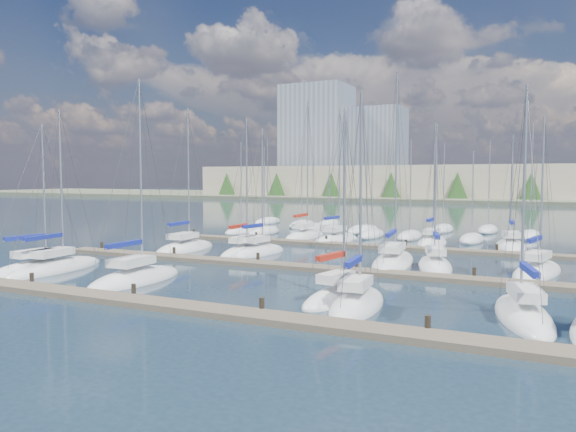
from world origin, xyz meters
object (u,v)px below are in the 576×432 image
at_px(sailboat_k, 393,262).
at_px(sailboat_l, 435,266).
at_px(sailboat_m, 537,272).
at_px(sailboat_h, 185,248).
at_px(sailboat_p, 432,243).
at_px(sailboat_q, 511,246).
at_px(sailboat_a, 38,269).
at_px(sailboat_o, 336,239).
at_px(sailboat_f, 523,315).
at_px(sailboat_d, 339,297).
at_px(sailboat_i, 244,252).
at_px(sailboat_b, 56,268).
at_px(sailboat_n, 305,236).
at_px(sailboat_j, 259,252).
at_px(sailboat_e, 357,304).
at_px(sailboat_c, 136,279).

xyz_separation_m(sailboat_k, sailboat_l, (3.28, -0.58, -0.00)).
bearing_deg(sailboat_m, sailboat_h, -169.01).
bearing_deg(sailboat_p, sailboat_q, 1.42).
xyz_separation_m(sailboat_a, sailboat_o, (12.24, 26.75, 0.01)).
height_order(sailboat_p, sailboat_f, sailboat_p).
xyz_separation_m(sailboat_d, sailboat_a, (-22.52, -0.49, -0.01)).
height_order(sailboat_i, sailboat_h, sailboat_h).
distance_m(sailboat_b, sailboat_h, 13.40).
relative_size(sailboat_n, sailboat_l, 1.40).
height_order(sailboat_j, sailboat_m, sailboat_j).
bearing_deg(sailboat_k, sailboat_p, 82.36).
bearing_deg(sailboat_k, sailboat_b, -154.59).
bearing_deg(sailboat_e, sailboat_j, 126.63).
distance_m(sailboat_a, sailboat_h, 14.35).
bearing_deg(sailboat_o, sailboat_p, 15.80).
distance_m(sailboat_d, sailboat_m, 16.66).
height_order(sailboat_k, sailboat_m, sailboat_k).
distance_m(sailboat_d, sailboat_i, 19.44).
bearing_deg(sailboat_n, sailboat_m, -32.29).
distance_m(sailboat_n, sailboat_j, 14.17).
bearing_deg(sailboat_e, sailboat_b, 170.05).
xyz_separation_m(sailboat_q, sailboat_o, (-16.80, -1.86, 0.02)).
relative_size(sailboat_q, sailboat_e, 0.96).
xyz_separation_m(sailboat_d, sailboat_o, (-10.28, 26.26, -0.00)).
relative_size(sailboat_e, sailboat_a, 1.06).
bearing_deg(sailboat_f, sailboat_l, 103.33).
bearing_deg(sailboat_o, sailboat_b, -107.45).
distance_m(sailboat_p, sailboat_n, 14.02).
bearing_deg(sailboat_h, sailboat_c, -68.92).
distance_m(sailboat_b, sailboat_d, 21.73).
bearing_deg(sailboat_d, sailboat_k, 103.38).
relative_size(sailboat_f, sailboat_c, 0.86).
bearing_deg(sailboat_l, sailboat_m, -11.46).
height_order(sailboat_m, sailboat_l, sailboat_m).
bearing_deg(sailboat_h, sailboat_d, -37.76).
relative_size(sailboat_o, sailboat_l, 1.29).
bearing_deg(sailboat_h, sailboat_f, -28.37).
height_order(sailboat_b, sailboat_m, sailboat_b).
bearing_deg(sailboat_b, sailboat_f, -6.79).
height_order(sailboat_d, sailboat_p, sailboat_p).
distance_m(sailboat_f, sailboat_c, 22.96).
xyz_separation_m(sailboat_e, sailboat_h, (-21.65, 14.79, -0.01)).
distance_m(sailboat_f, sailboat_h, 32.41).
xyz_separation_m(sailboat_e, sailboat_n, (-16.18, 29.34, 0.01)).
height_order(sailboat_d, sailboat_c, sailboat_c).
height_order(sailboat_i, sailboat_c, sailboat_c).
bearing_deg(sailboat_l, sailboat_p, 86.54).
bearing_deg(sailboat_n, sailboat_d, -63.76).
height_order(sailboat_p, sailboat_c, sailboat_c).
xyz_separation_m(sailboat_k, sailboat_n, (-13.95, 14.38, 0.01)).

